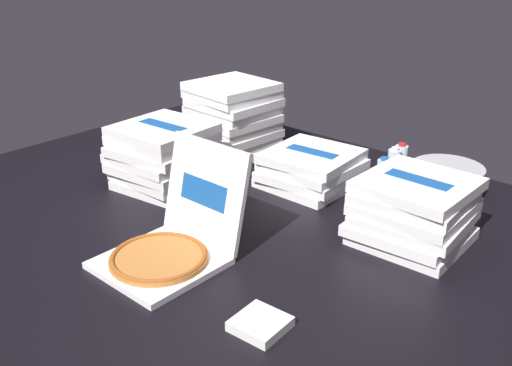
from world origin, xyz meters
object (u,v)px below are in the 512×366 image
Objects in this scene: open_pizza_box at (172,241)px; pizza_stack_left_near at (233,118)px; water_bottle_0 at (383,179)px; napkin_pile at (260,324)px; pizza_stack_right_near at (413,211)px; ice_bucket at (446,180)px; water_bottle_1 at (393,169)px; water_bottle_2 at (400,164)px; pizza_stack_left_far at (311,169)px; pizza_stack_right_far at (164,156)px.

open_pizza_box reaches higher than pizza_stack_left_near.
napkin_pile is at bearing -79.06° from water_bottle_0.
pizza_stack_left_near is 1.69m from napkin_pile.
pizza_stack_right_near reaches higher than ice_bucket.
water_bottle_1 is (0.97, 0.15, -0.10)m from pizza_stack_left_near.
open_pizza_box is 1.49× the size of ice_bucket.
pizza_stack_left_near is 2.17× the size of water_bottle_0.
open_pizza_box is 3.21× the size of napkin_pile.
water_bottle_2 is at bearing 77.27° from open_pizza_box.
water_bottle_2 is (0.96, 0.23, -0.10)m from pizza_stack_left_near.
pizza_stack_right_near is 2.15× the size of water_bottle_1.
napkin_pile is at bearing -43.36° from pizza_stack_left_near.
water_bottle_0 is at bearing 72.66° from open_pizza_box.
ice_bucket is (0.53, 1.31, -0.01)m from open_pizza_box.
open_pizza_box is 1.13× the size of pizza_stack_right_near.
ice_bucket is (0.56, 0.36, -0.02)m from pizza_stack_left_far.
water_bottle_2 reaches higher than pizza_stack_left_far.
pizza_stack_left_near is at bearing -168.03° from ice_bucket.
pizza_stack_left_far is at bearing -147.16° from ice_bucket.
water_bottle_2 is 1.41m from napkin_pile.
pizza_stack_right_far is 1.39× the size of ice_bucket.
pizza_stack_right_far is (0.09, -0.60, -0.05)m from pizza_stack_left_near.
water_bottle_0 is at bearing 137.19° from pizza_stack_right_near.
water_bottle_2 reaches higher than ice_bucket.
pizza_stack_right_far is 2.25× the size of water_bottle_1.
water_bottle_1 and water_bottle_2 have the same top height.
napkin_pile is at bearing -89.31° from ice_bucket.
pizza_stack_right_far is 1.27m from napkin_pile.
pizza_stack_left_far is 0.98× the size of pizza_stack_left_near.
ice_bucket is 0.34m from water_bottle_0.
water_bottle_2 is at bearing 100.57° from napkin_pile.
pizza_stack_left_far is 0.94× the size of pizza_stack_right_far.
open_pizza_box is 1.10m from water_bottle_0.
pizza_stack_right_far reaches higher than napkin_pile.
pizza_stack_right_near is 2.15× the size of water_bottle_2.
pizza_stack_left_far is 0.67m from ice_bucket.
pizza_stack_left_far is at bearing -141.74° from water_bottle_1.
ice_bucket is (1.20, 0.26, -0.13)m from pizza_stack_left_near.
napkin_pile is at bearing -26.03° from pizza_stack_right_far.
pizza_stack_right_far is at bearing -165.86° from pizza_stack_right_near.
open_pizza_box is 0.56m from napkin_pile.
water_bottle_2 is at bearing 43.34° from pizza_stack_right_far.
ice_bucket is at bearing 11.97° from pizza_stack_left_near.
pizza_stack_left_far is at bearing 91.84° from open_pizza_box.
pizza_stack_right_near is at bearing 84.40° from napkin_pile.
ice_bucket is 0.26m from water_bottle_1.
water_bottle_1 reaches higher than ice_bucket.
pizza_stack_left_far is (-0.03, 0.95, 0.01)m from open_pizza_box.
pizza_stack_left_near reaches higher than pizza_stack_right_near.
water_bottle_1 is at bearing 76.28° from open_pizza_box.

